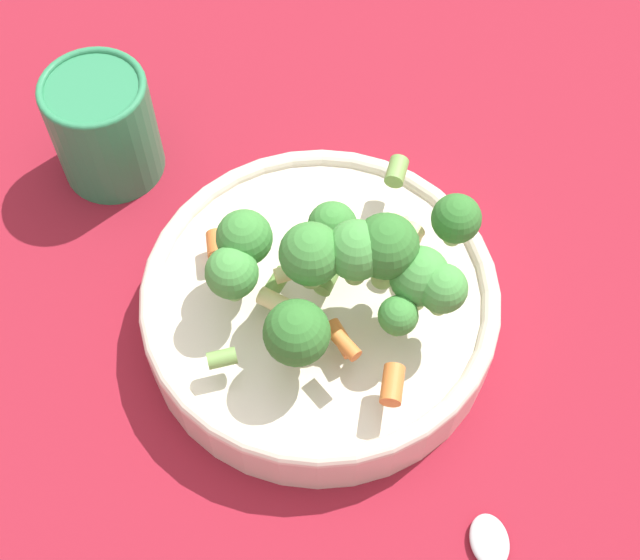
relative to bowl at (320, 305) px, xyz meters
name	(u,v)px	position (x,y,z in m)	size (l,w,h in m)	color
ground_plane	(320,322)	(0.00, 0.00, -0.03)	(3.00, 3.00, 0.00)	maroon
bowl	(320,305)	(0.00, 0.00, 0.00)	(0.26, 0.26, 0.05)	beige
pasta_salad	(344,266)	(-0.01, -0.01, 0.07)	(0.19, 0.20, 0.08)	#8CB766
cup	(103,126)	(0.18, 0.14, 0.02)	(0.08, 0.08, 0.10)	#2D7F51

